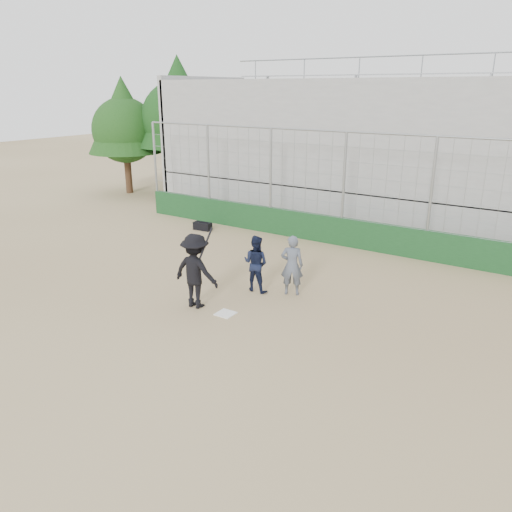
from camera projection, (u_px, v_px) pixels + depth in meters
The scene contains 10 objects.
ground at pixel (226, 314), 12.56m from camera, with size 90.00×90.00×0.00m, color olive.
home_plate at pixel (226, 314), 12.55m from camera, with size 0.44×0.44×0.02m, color white.
backstop at pixel (342, 219), 17.80m from camera, with size 18.10×0.25×4.04m.
bleachers at pixel (392, 150), 21.09m from camera, with size 20.25×6.70×6.98m.
tree_left at pixel (179, 109), 25.58m from camera, with size 4.48×4.48×7.00m.
tree_right at pixel (124, 121), 25.89m from camera, with size 3.84×3.84×6.00m.
batter_at_plate at pixel (196, 271), 12.71m from camera, with size 1.30×0.84×2.08m.
catcher_crouched at pixel (256, 272), 13.83m from camera, with size 0.80×0.64×1.10m.
umpire at pixel (292, 268), 13.54m from camera, with size 0.61×0.40×1.52m, color #4D5461.
equipment_bag at pixel (203, 226), 19.94m from camera, with size 0.76×0.36×0.36m.
Camera 1 is at (6.90, -9.14, 5.41)m, focal length 35.00 mm.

